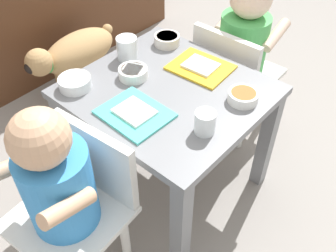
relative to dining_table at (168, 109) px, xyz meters
name	(u,v)px	position (x,y,z in m)	size (l,w,h in m)	color
ground_plane	(168,181)	(0.00, 0.00, -0.36)	(7.00, 7.00, 0.00)	gray
dining_table	(168,109)	(0.00, 0.00, 0.00)	(0.52, 0.56, 0.44)	slate
seated_child_left	(62,184)	(-0.42, -0.02, 0.04)	(0.31, 0.31, 0.64)	silver
seated_child_right	(242,43)	(0.42, 0.01, 0.04)	(0.29, 0.29, 0.65)	silver
dog	(75,53)	(0.15, 0.70, -0.16)	(0.48, 0.19, 0.30)	tan
food_tray_left	(135,113)	(-0.15, -0.01, 0.09)	(0.16, 0.19, 0.02)	#4CC6BC
food_tray_right	(201,67)	(0.15, -0.01, 0.09)	(0.17, 0.20, 0.02)	gold
water_cup_left	(127,49)	(0.04, 0.21, 0.11)	(0.07, 0.07, 0.07)	white
water_cup_right	(205,124)	(-0.07, -0.19, 0.11)	(0.06, 0.06, 0.06)	white
cereal_bowl_left_side	(243,96)	(0.10, -0.20, 0.10)	(0.09, 0.09, 0.03)	white
veggie_bowl_far	(133,72)	(-0.03, 0.12, 0.10)	(0.09, 0.09, 0.03)	white
veggie_bowl_near	(167,39)	(0.19, 0.17, 0.10)	(0.09, 0.09, 0.03)	silver
cereal_bowl_right_side	(75,82)	(-0.18, 0.21, 0.10)	(0.10, 0.10, 0.03)	white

